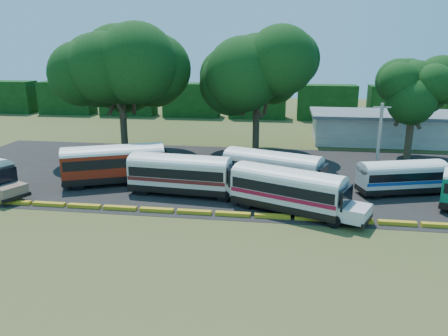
# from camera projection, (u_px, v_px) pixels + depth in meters

# --- Properties ---
(ground) EXTENTS (160.00, 160.00, 0.00)m
(ground) POSITION_uv_depth(u_px,v_px,m) (211.00, 220.00, 32.54)
(ground) COLOR #2B4517
(ground) RESTS_ON ground
(asphalt_strip) EXTENTS (64.00, 24.00, 0.02)m
(asphalt_strip) POSITION_uv_depth(u_px,v_px,m) (242.00, 175.00, 43.82)
(asphalt_strip) COLOR black
(asphalt_strip) RESTS_ON ground
(curb) EXTENTS (53.70, 0.45, 0.30)m
(curb) POSITION_uv_depth(u_px,v_px,m) (213.00, 213.00, 33.45)
(curb) COLOR gold
(curb) RESTS_ON ground
(terminal_building) EXTENTS (19.00, 9.00, 4.00)m
(terminal_building) POSITION_uv_depth(u_px,v_px,m) (383.00, 127.00, 58.06)
(terminal_building) COLOR beige
(terminal_building) RESTS_ON ground
(treeline_backdrop) EXTENTS (130.00, 4.00, 6.00)m
(treeline_backdrop) POSITION_uv_depth(u_px,v_px,m) (258.00, 101.00, 77.44)
(treeline_backdrop) COLOR black
(treeline_backdrop) RESTS_ON ground
(bus_red) EXTENTS (11.41, 6.97, 3.70)m
(bus_red) POSITION_uv_depth(u_px,v_px,m) (117.00, 162.00, 40.58)
(bus_red) COLOR black
(bus_red) RESTS_ON ground
(bus_cream_west) EXTENTS (10.88, 3.55, 3.51)m
(bus_cream_west) POSITION_uv_depth(u_px,v_px,m) (182.00, 172.00, 37.66)
(bus_cream_west) COLOR black
(bus_cream_west) RESTS_ON ground
(bus_cream_east) EXTENTS (10.89, 6.11, 3.50)m
(bus_cream_east) POSITION_uv_depth(u_px,v_px,m) (275.00, 169.00, 38.80)
(bus_cream_east) COLOR black
(bus_cream_east) RESTS_ON ground
(bus_white_red) EXTENTS (10.76, 6.59, 3.49)m
(bus_white_red) POSITION_uv_depth(u_px,v_px,m) (290.00, 188.00, 33.48)
(bus_white_red) COLOR black
(bus_white_red) RESTS_ON ground
(bus_white_blue) EXTENTS (9.31, 4.74, 2.98)m
(bus_white_blue) POSITION_uv_depth(u_px,v_px,m) (403.00, 175.00, 37.79)
(bus_white_blue) COLOR black
(bus_white_blue) RESTS_ON ground
(tree_west) EXTENTS (12.28, 12.28, 14.94)m
(tree_west) POSITION_uv_depth(u_px,v_px,m) (120.00, 65.00, 49.17)
(tree_west) COLOR #372C1B
(tree_west) RESTS_ON ground
(tree_center) EXTENTS (10.69, 10.69, 13.96)m
(tree_center) POSITION_uv_depth(u_px,v_px,m) (257.00, 68.00, 50.26)
(tree_center) COLOR #372C1B
(tree_center) RESTS_ON ground
(tree_east) EXTENTS (7.25, 7.25, 11.04)m
(tree_east) POSITION_uv_depth(u_px,v_px,m) (415.00, 85.00, 48.01)
(tree_east) COLOR #372C1B
(tree_east) RESTS_ON ground
(utility_pole) EXTENTS (1.60, 0.30, 7.39)m
(utility_pole) POSITION_uv_depth(u_px,v_px,m) (379.00, 141.00, 41.32)
(utility_pole) COLOR gray
(utility_pole) RESTS_ON ground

